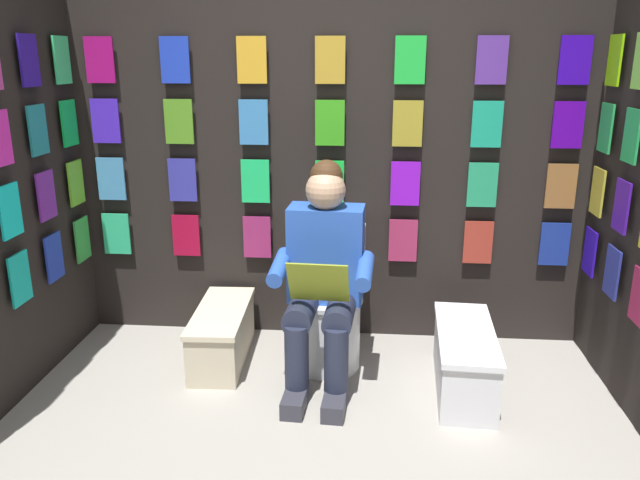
# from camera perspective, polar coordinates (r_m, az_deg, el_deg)

# --- Properties ---
(display_wall_back) EXTENTS (3.16, 0.14, 2.22)m
(display_wall_back) POSITION_cam_1_polar(r_m,az_deg,el_deg) (3.76, 0.98, 7.45)
(display_wall_back) COLOR black
(display_wall_back) RESTS_ON ground
(toilet) EXTENTS (0.41, 0.56, 0.77)m
(toilet) POSITION_cam_1_polar(r_m,az_deg,el_deg) (3.57, 0.75, -6.19)
(toilet) COLOR white
(toilet) RESTS_ON ground
(person_reading) EXTENTS (0.54, 0.70, 1.19)m
(person_reading) POSITION_cam_1_polar(r_m,az_deg,el_deg) (3.26, 0.30, -3.28)
(person_reading) COLOR blue
(person_reading) RESTS_ON ground
(comic_longbox_near) EXTENTS (0.32, 0.74, 0.31)m
(comic_longbox_near) POSITION_cam_1_polar(r_m,az_deg,el_deg) (3.69, -8.97, -8.54)
(comic_longbox_near) COLOR beige
(comic_longbox_near) RESTS_ON ground
(comic_longbox_far) EXTENTS (0.33, 0.79, 0.34)m
(comic_longbox_far) POSITION_cam_1_polar(r_m,az_deg,el_deg) (3.41, 13.10, -10.68)
(comic_longbox_far) COLOR silver
(comic_longbox_far) RESTS_ON ground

